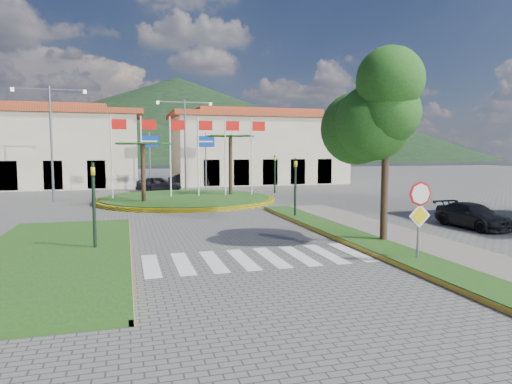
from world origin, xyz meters
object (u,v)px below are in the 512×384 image
object	(u,v)px
stop_sign	(420,208)
car_dark_b	(190,180)
deciduous_tree	(387,109)
roundabout_island	(186,199)
white_van	(76,183)
car_dark_a	(159,184)
car_side_right	(473,216)

from	to	relation	value
stop_sign	car_dark_b	bearing A→B (deg)	95.06
deciduous_tree	car_dark_b	distance (m)	30.27
roundabout_island	deciduous_tree	bearing A→B (deg)	-72.09
deciduous_tree	white_van	distance (m)	34.08
car_dark_b	stop_sign	bearing A→B (deg)	-158.23
white_van	car_dark_b	xyz separation A→B (m)	(10.66, -0.93, 0.14)
deciduous_tree	car_dark_a	world-z (taller)	deciduous_tree
deciduous_tree	car_side_right	xyz separation A→B (m)	(5.99, 2.07, -4.60)
white_van	roundabout_island	bearing A→B (deg)	-140.76
deciduous_tree	white_van	bearing A→B (deg)	114.79
car_dark_a	car_dark_b	size ratio (longest dim) A/B	0.96
white_van	car_dark_a	world-z (taller)	car_dark_a
car_dark_b	car_side_right	bearing A→B (deg)	-144.33
car_dark_b	car_side_right	distance (m)	29.24
car_dark_a	car_side_right	bearing A→B (deg)	-143.98
stop_sign	deciduous_tree	distance (m)	4.59
car_side_right	white_van	bearing A→B (deg)	123.14
roundabout_island	deciduous_tree	world-z (taller)	deciduous_tree
deciduous_tree	car_dark_a	size ratio (longest dim) A/B	1.74
white_van	car_side_right	distance (m)	34.97
deciduous_tree	car_side_right	bearing A→B (deg)	19.06
roundabout_island	car_side_right	xyz separation A→B (m)	(11.49, -14.93, 0.40)
deciduous_tree	roundabout_island	bearing A→B (deg)	107.91
white_van	car_dark_a	xyz separation A→B (m)	(7.33, -5.65, 0.14)
roundabout_island	car_dark_a	world-z (taller)	roundabout_island
roundabout_island	deciduous_tree	xyz separation A→B (m)	(5.50, -17.00, 5.00)
white_van	stop_sign	bearing A→B (deg)	-151.24
roundabout_island	car_dark_b	xyz separation A→B (m)	(2.00, 12.72, 0.50)
stop_sign	white_van	distance (m)	36.34
car_dark_b	car_side_right	xyz separation A→B (m)	(9.49, -27.65, -0.10)
stop_sign	roundabout_island	bearing A→B (deg)	103.73
car_dark_a	car_dark_b	world-z (taller)	car_dark_b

